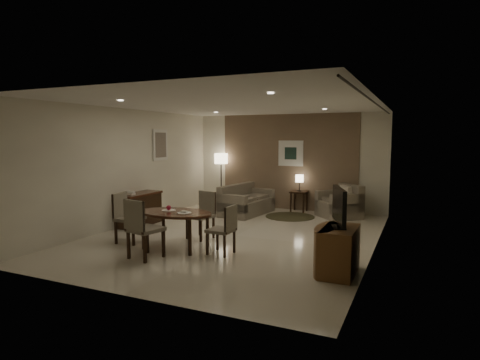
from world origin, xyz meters
The scene contains 31 objects.
room_shell centered at (0.00, 0.40, 1.35)m, with size 5.50×7.00×2.70m.
taupe_accent centered at (0.00, 3.48, 1.35)m, with size 3.96×0.03×2.70m, color #77604A.
curtain_wall centered at (2.68, 0.00, 1.32)m, with size 0.08×6.70×2.58m, color #B8B08F, non-canonical shape.
curtain_rod centered at (2.68, 0.00, 2.64)m, with size 0.03×0.03×6.80m, color black.
art_back_frame centered at (0.10, 3.46, 1.60)m, with size 0.72×0.03×0.72m, color silver.
art_back_canvas centered at (0.10, 3.44, 1.60)m, with size 0.34×0.01×0.34m, color #1A2F26.
art_left_frame centered at (-2.72, 1.20, 1.85)m, with size 0.03×0.60×0.80m, color silver.
art_left_canvas centered at (-2.71, 1.20, 1.85)m, with size 0.01×0.46×0.64m, color gray.
downlight_nl centered at (-1.40, -1.80, 2.69)m, with size 0.10×0.10×0.01m, color white.
downlight_nr centered at (1.40, -1.80, 2.69)m, with size 0.10×0.10×0.01m, color white.
downlight_fl centered at (-1.40, 1.80, 2.69)m, with size 0.10×0.10×0.01m, color white.
downlight_fr centered at (1.40, 1.80, 2.69)m, with size 0.10×0.10×0.01m, color white.
console_desk centered at (-2.49, 0.00, 0.38)m, with size 0.48×1.20×0.75m, color #4C2718, non-canonical shape.
telephone centered at (-2.49, -0.30, 0.80)m, with size 0.20×0.14×0.09m, color white, non-canonical shape.
tv_cabinet centered at (2.40, -1.50, 0.35)m, with size 0.48×0.90×0.70m, color brown, non-canonical shape.
flat_tv centered at (2.38, -1.50, 1.02)m, with size 0.06×0.88×0.60m, color black, non-canonical shape.
dining_table centered at (-0.62, -1.31, 0.34)m, with size 1.44×0.90×0.67m, color #4C2718, non-canonical shape.
chair_near centered at (-0.74, -2.05, 0.51)m, with size 0.49×0.49×1.02m, color #776A5C, non-canonical shape.
chair_far centered at (-0.56, -0.51, 0.47)m, with size 0.46×0.46×0.94m, color #776A5C, non-canonical shape.
chair_left centered at (-1.65, -1.34, 0.48)m, with size 0.47×0.47×0.97m, color #776A5C, non-canonical shape.
chair_right centered at (0.31, -1.30, 0.43)m, with size 0.42×0.42×0.87m, color #776A5C, non-canonical shape.
plate_a centered at (-0.80, -1.26, 0.68)m, with size 0.26×0.26×0.02m, color white.
plate_b centered at (-0.40, -1.36, 0.68)m, with size 0.26×0.26×0.02m, color white.
fruit_apple centered at (-0.80, -1.26, 0.74)m, with size 0.09×0.09×0.09m, color maroon.
napkin centered at (-0.40, -1.36, 0.71)m, with size 0.12×0.08×0.03m, color white.
round_rug centered at (0.42, 2.41, 0.01)m, with size 1.26×1.26×0.01m, color #423E25.
sofa centered at (-0.74, 2.29, 0.39)m, with size 0.83×1.67×0.78m, color #776A5C, non-canonical shape.
armchair centered at (1.59, 2.83, 0.42)m, with size 0.94×0.89×0.84m, color #776A5C, non-canonical shape.
side_table centered at (0.42, 3.23, 0.29)m, with size 0.45×0.45×0.57m, color black, non-canonical shape.
table_lamp centered at (0.42, 3.25, 0.82)m, with size 0.22×0.22×0.50m, color #FFEAC1, non-canonical shape.
floor_lamp centered at (-2.00, 3.25, 0.79)m, with size 0.40×0.40×1.57m, color #FFE5B7, non-canonical shape.
Camera 1 is at (3.45, -7.44, 2.03)m, focal length 30.00 mm.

